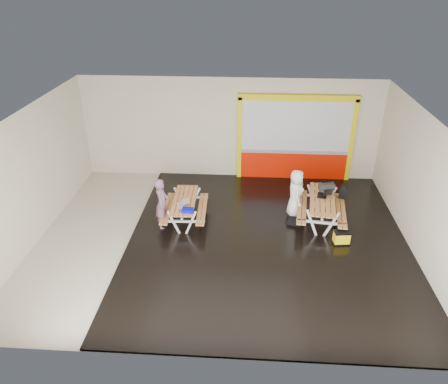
# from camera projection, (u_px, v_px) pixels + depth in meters

# --- Properties ---
(room) EXTENTS (10.02, 8.02, 3.52)m
(room) POSITION_uv_depth(u_px,v_px,m) (222.00, 183.00, 10.82)
(room) COLOR beige
(room) RESTS_ON ground
(deck) EXTENTS (7.50, 7.98, 0.05)m
(deck) POSITION_uv_depth(u_px,v_px,m) (268.00, 240.00, 11.56)
(deck) COLOR black
(deck) RESTS_ON room
(kiosk) EXTENTS (3.88, 0.16, 3.00)m
(kiosk) POSITION_uv_depth(u_px,v_px,m) (295.00, 140.00, 14.30)
(kiosk) COLOR red
(kiosk) RESTS_ON room
(picnic_table_left) EXTENTS (1.30, 1.86, 0.73)m
(picnic_table_left) POSITION_uv_depth(u_px,v_px,m) (185.00, 205.00, 12.21)
(picnic_table_left) COLOR #D68849
(picnic_table_left) RESTS_ON deck
(picnic_table_right) EXTENTS (1.58, 2.14, 0.80)m
(picnic_table_right) POSITION_uv_depth(u_px,v_px,m) (322.00, 204.00, 12.13)
(picnic_table_right) COLOR #D68849
(picnic_table_right) RESTS_ON deck
(person_left) EXTENTS (0.37, 0.56, 1.53)m
(person_left) POSITION_uv_depth(u_px,v_px,m) (162.00, 204.00, 11.83)
(person_left) COLOR #7A566C
(person_left) RESTS_ON deck
(person_right) EXTENTS (0.51, 0.73, 1.42)m
(person_right) POSITION_uv_depth(u_px,v_px,m) (296.00, 193.00, 12.27)
(person_right) COLOR white
(person_right) RESTS_ON deck
(laptop_left) EXTENTS (0.41, 0.39, 0.15)m
(laptop_left) POSITION_uv_depth(u_px,v_px,m) (183.00, 204.00, 11.82)
(laptop_left) COLOR silver
(laptop_left) RESTS_ON picnic_table_left
(laptop_right) EXTENTS (0.48, 0.44, 0.17)m
(laptop_right) POSITION_uv_depth(u_px,v_px,m) (324.00, 194.00, 12.16)
(laptop_right) COLOR black
(laptop_right) RESTS_ON picnic_table_right
(blue_pouch) EXTENTS (0.32, 0.24, 0.09)m
(blue_pouch) POSITION_uv_depth(u_px,v_px,m) (188.00, 210.00, 11.51)
(blue_pouch) COLOR #0408D1
(blue_pouch) RESTS_ON picnic_table_left
(toolbox) EXTENTS (0.47, 0.30, 0.25)m
(toolbox) POSITION_uv_depth(u_px,v_px,m) (327.00, 186.00, 12.49)
(toolbox) COLOR black
(toolbox) RESTS_ON picnic_table_right
(backpack) EXTENTS (0.28, 0.22, 0.42)m
(backpack) POSITION_uv_depth(u_px,v_px,m) (344.00, 192.00, 12.55)
(backpack) COLOR black
(backpack) RESTS_ON picnic_table_right
(dark_case) EXTENTS (0.44, 0.37, 0.14)m
(dark_case) POSITION_uv_depth(u_px,v_px,m) (294.00, 221.00, 12.25)
(dark_case) COLOR black
(dark_case) RESTS_ON deck
(fluke_bag) EXTENTS (0.45, 0.33, 0.36)m
(fluke_bag) POSITION_uv_depth(u_px,v_px,m) (341.00, 238.00, 11.32)
(fluke_bag) COLOR black
(fluke_bag) RESTS_ON deck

